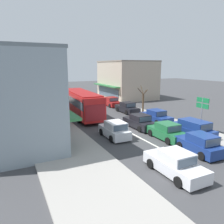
{
  "coord_description": "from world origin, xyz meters",
  "views": [
    {
      "loc": [
        -10.71,
        -18.13,
        6.49
      ],
      "look_at": [
        0.21,
        4.06,
        1.2
      ],
      "focal_mm": 35.0,
      "sensor_mm": 36.0,
      "label": 1
    }
  ],
  "objects_px": {
    "parked_sedan_kerb_second": "(156,117)",
    "traffic_light_downstreet": "(49,87)",
    "hatchback_queue_gap_filler": "(115,130)",
    "directional_road_sign": "(202,106)",
    "parked_wagon_kerb_front": "(192,129)",
    "sedan_adjacent_lane_lead": "(175,164)",
    "sedan_behind_bus_near": "(140,122)",
    "city_bus": "(82,102)",
    "parked_sedan_kerb_rear": "(111,102)",
    "sedan_behind_bus_mid": "(167,132)",
    "street_tree_right": "(143,101)",
    "pedestrian_with_handbag_near": "(52,104)",
    "hatchback_adjacent_lane_trail": "(200,144)",
    "parked_sedan_kerb_third": "(127,108)"
  },
  "relations": [
    {
      "from": "parked_sedan_kerb_second",
      "to": "traffic_light_downstreet",
      "type": "relative_size",
      "value": 1.01
    },
    {
      "from": "hatchback_queue_gap_filler",
      "to": "parked_sedan_kerb_second",
      "type": "xyz_separation_m",
      "value": [
        6.84,
        2.85,
        -0.05
      ]
    },
    {
      "from": "directional_road_sign",
      "to": "hatchback_queue_gap_filler",
      "type": "bearing_deg",
      "value": 161.51
    },
    {
      "from": "parked_wagon_kerb_front",
      "to": "sedan_adjacent_lane_lead",
      "type": "bearing_deg",
      "value": -142.89
    },
    {
      "from": "sedan_adjacent_lane_lead",
      "to": "sedan_behind_bus_near",
      "type": "height_order",
      "value": "same"
    },
    {
      "from": "city_bus",
      "to": "parked_sedan_kerb_rear",
      "type": "bearing_deg",
      "value": 36.75
    },
    {
      "from": "sedan_behind_bus_near",
      "to": "parked_sedan_kerb_rear",
      "type": "bearing_deg",
      "value": 77.04
    },
    {
      "from": "sedan_behind_bus_mid",
      "to": "traffic_light_downstreet",
      "type": "bearing_deg",
      "value": 103.83
    },
    {
      "from": "street_tree_right",
      "to": "pedestrian_with_handbag_near",
      "type": "bearing_deg",
      "value": 146.42
    },
    {
      "from": "street_tree_right",
      "to": "pedestrian_with_handbag_near",
      "type": "xyz_separation_m",
      "value": [
        -10.72,
        7.12,
        -0.67
      ]
    },
    {
      "from": "sedan_behind_bus_near",
      "to": "city_bus",
      "type": "bearing_deg",
      "value": 115.75
    },
    {
      "from": "city_bus",
      "to": "sedan_behind_bus_mid",
      "type": "bearing_deg",
      "value": -71.22
    },
    {
      "from": "parked_sedan_kerb_rear",
      "to": "directional_road_sign",
      "type": "bearing_deg",
      "value": -86.04
    },
    {
      "from": "hatchback_adjacent_lane_trail",
      "to": "parked_wagon_kerb_front",
      "type": "relative_size",
      "value": 0.83
    },
    {
      "from": "sedan_behind_bus_near",
      "to": "street_tree_right",
      "type": "distance_m",
      "value": 7.03
    },
    {
      "from": "hatchback_adjacent_lane_trail",
      "to": "parked_sedan_kerb_second",
      "type": "relative_size",
      "value": 0.89
    },
    {
      "from": "sedan_behind_bus_near",
      "to": "directional_road_sign",
      "type": "xyz_separation_m",
      "value": [
        4.14,
        -4.28,
        2.04
      ]
    },
    {
      "from": "hatchback_queue_gap_filler",
      "to": "pedestrian_with_handbag_near",
      "type": "relative_size",
      "value": 2.28
    },
    {
      "from": "directional_road_sign",
      "to": "street_tree_right",
      "type": "distance_m",
      "value": 9.9
    },
    {
      "from": "city_bus",
      "to": "hatchback_adjacent_lane_trail",
      "type": "distance_m",
      "value": 16.09
    },
    {
      "from": "hatchback_adjacent_lane_trail",
      "to": "parked_sedan_kerb_second",
      "type": "height_order",
      "value": "hatchback_adjacent_lane_trail"
    },
    {
      "from": "hatchback_adjacent_lane_trail",
      "to": "city_bus",
      "type": "bearing_deg",
      "value": 104.53
    },
    {
      "from": "parked_sedan_kerb_rear",
      "to": "hatchback_queue_gap_filler",
      "type": "bearing_deg",
      "value": -115.0
    },
    {
      "from": "hatchback_queue_gap_filler",
      "to": "sedan_adjacent_lane_lead",
      "type": "height_order",
      "value": "hatchback_queue_gap_filler"
    },
    {
      "from": "parked_sedan_kerb_second",
      "to": "traffic_light_downstreet",
      "type": "xyz_separation_m",
      "value": [
        -8.66,
        18.58,
        2.19
      ]
    },
    {
      "from": "parked_sedan_kerb_rear",
      "to": "directional_road_sign",
      "type": "height_order",
      "value": "directional_road_sign"
    },
    {
      "from": "hatchback_queue_gap_filler",
      "to": "parked_wagon_kerb_front",
      "type": "bearing_deg",
      "value": -23.47
    },
    {
      "from": "hatchback_queue_gap_filler",
      "to": "street_tree_right",
      "type": "distance_m",
      "value": 10.77
    },
    {
      "from": "pedestrian_with_handbag_near",
      "to": "parked_sedan_kerb_rear",
      "type": "bearing_deg",
      "value": 0.93
    },
    {
      "from": "hatchback_adjacent_lane_trail",
      "to": "pedestrian_with_handbag_near",
      "type": "xyz_separation_m",
      "value": [
        -6.82,
        20.4,
        0.36
      ]
    },
    {
      "from": "parked_sedan_kerb_rear",
      "to": "parked_wagon_kerb_front",
      "type": "bearing_deg",
      "value": -90.44
    },
    {
      "from": "sedan_adjacent_lane_lead",
      "to": "directional_road_sign",
      "type": "xyz_separation_m",
      "value": [
        7.77,
        5.1,
        2.04
      ]
    },
    {
      "from": "parked_sedan_kerb_rear",
      "to": "pedestrian_with_handbag_near",
      "type": "bearing_deg",
      "value": -179.07
    },
    {
      "from": "city_bus",
      "to": "parked_sedan_kerb_second",
      "type": "bearing_deg",
      "value": -44.03
    },
    {
      "from": "directional_road_sign",
      "to": "traffic_light_downstreet",
      "type": "bearing_deg",
      "value": 112.05
    },
    {
      "from": "city_bus",
      "to": "parked_sedan_kerb_second",
      "type": "distance_m",
      "value": 9.57
    },
    {
      "from": "city_bus",
      "to": "hatchback_adjacent_lane_trail",
      "type": "bearing_deg",
      "value": -75.47
    },
    {
      "from": "hatchback_adjacent_lane_trail",
      "to": "sedan_behind_bus_near",
      "type": "xyz_separation_m",
      "value": [
        -0.25,
        7.71,
        -0.05
      ]
    },
    {
      "from": "sedan_behind_bus_near",
      "to": "parked_sedan_kerb_rear",
      "type": "distance_m",
      "value": 13.18
    },
    {
      "from": "parked_sedan_kerb_second",
      "to": "parked_sedan_kerb_third",
      "type": "height_order",
      "value": "same"
    },
    {
      "from": "sedan_behind_bus_mid",
      "to": "parked_sedan_kerb_third",
      "type": "bearing_deg",
      "value": 77.68
    },
    {
      "from": "sedan_behind_bus_mid",
      "to": "directional_road_sign",
      "type": "distance_m",
      "value": 4.4
    },
    {
      "from": "pedestrian_with_handbag_near",
      "to": "hatchback_queue_gap_filler",
      "type": "bearing_deg",
      "value": -79.03
    },
    {
      "from": "sedan_behind_bus_mid",
      "to": "pedestrian_with_handbag_near",
      "type": "distance_m",
      "value": 18.04
    },
    {
      "from": "parked_sedan_kerb_rear",
      "to": "street_tree_right",
      "type": "xyz_separation_m",
      "value": [
        1.19,
        -7.27,
        1.07
      ]
    },
    {
      "from": "sedan_adjacent_lane_lead",
      "to": "street_tree_right",
      "type": "relative_size",
      "value": 1.09
    },
    {
      "from": "sedan_adjacent_lane_lead",
      "to": "directional_road_sign",
      "type": "height_order",
      "value": "directional_road_sign"
    },
    {
      "from": "street_tree_right",
      "to": "pedestrian_with_handbag_near",
      "type": "relative_size",
      "value": 2.36
    },
    {
      "from": "sedan_behind_bus_near",
      "to": "traffic_light_downstreet",
      "type": "xyz_separation_m",
      "value": [
        -5.61,
        19.81,
        2.19
      ]
    },
    {
      "from": "hatchback_queue_gap_filler",
      "to": "sedan_behind_bus_mid",
      "type": "bearing_deg",
      "value": -30.5
    }
  ]
}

